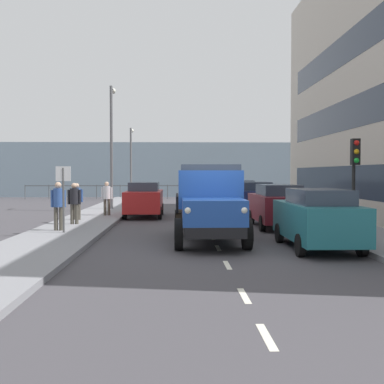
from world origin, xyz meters
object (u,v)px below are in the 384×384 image
Objects in this scene: lamp_post_promenade at (112,136)px; car_maroon_kerbside_1 at (277,205)px; car_red_oppositeside_0 at (144,199)px; pedestrian_couple_b at (107,196)px; car_navy_kerbside_2 at (254,198)px; truck_vintage_blue at (210,205)px; street_sign at (63,187)px; car_teal_kerbside_near at (317,218)px; pedestrian_by_lamp at (77,198)px; car_grey_kerbside_3 at (240,193)px; traffic_light_near at (355,164)px; lamp_post_far at (131,156)px; pedestrian_in_dark_coat at (58,202)px; pedestrian_near_railing at (74,200)px.

car_maroon_kerbside_1 is at bearing 130.77° from lamp_post_promenade.
pedestrian_couple_b is (1.74, 0.61, 0.20)m from car_red_oppositeside_0.
truck_vintage_blue is at bearing 74.19° from car_navy_kerbside_2.
street_sign is at bearing 73.76° from car_red_oppositeside_0.
car_teal_kerbside_near is at bearing 118.07° from car_red_oppositeside_0.
street_sign is (-0.50, 4.75, 0.61)m from pedestrian_by_lamp.
car_grey_kerbside_3 and car_red_oppositeside_0 have the same top height.
car_maroon_kerbside_1 is 2.73× the size of pedestrian_by_lamp.
lamp_post_promenade is at bearing -85.58° from pedestrian_couple_b.
pedestrian_couple_b is (7.37, 1.82, 0.20)m from car_navy_kerbside_2.
lamp_post_far reaches higher than traffic_light_near.
pedestrian_in_dark_coat is at bearing -24.60° from truck_vintage_blue.
lamp_post_far is (-0.02, -11.71, -0.69)m from lamp_post_promenade.
lamp_post_promenade is (7.73, -14.61, 3.38)m from car_teal_kerbside_near.
car_grey_kerbside_3 is 0.59× the size of lamp_post_promenade.
traffic_light_near reaches higher than street_sign.
truck_vintage_blue is 14.54m from lamp_post_promenade.
pedestrian_near_railing is 0.73× the size of street_sign.
car_navy_kerbside_2 is at bearing -90.00° from car_maroon_kerbside_1.
pedestrian_couple_b is (-0.98, -2.26, 0.02)m from pedestrian_by_lamp.
pedestrian_by_lamp is at bearing 48.99° from car_grey_kerbside_3.
street_sign is at bearing 61.32° from car_grey_kerbside_3.
traffic_light_near is (-2.11, -2.91, 1.58)m from car_teal_kerbside_near.
car_teal_kerbside_near is 8.42m from street_sign.
pedestrian_couple_b is 11.89m from traffic_light_near.
lamp_post_far is (7.71, -9.03, 2.69)m from car_grey_kerbside_3.
pedestrian_couple_b is at bearing -63.32° from truck_vintage_blue.
car_maroon_kerbside_1 is 8.60m from pedestrian_by_lamp.
pedestrian_near_railing is 1.03× the size of pedestrian_by_lamp.
pedestrian_in_dark_coat is at bearing -63.28° from street_sign.
pedestrian_near_railing reaches higher than pedestrian_by_lamp.
pedestrian_by_lamp is 0.70× the size of street_sign.
car_grey_kerbside_3 is 14.62m from traffic_light_near.
lamp_post_promenade is 11.73m from lamp_post_far.
lamp_post_far is (7.71, -26.32, 2.69)m from car_teal_kerbside_near.
car_navy_kerbside_2 is 5.76m from car_red_oppositeside_0.
street_sign is at bearing 94.52° from pedestrian_near_railing.
lamp_post_far is (0.34, -16.37, 2.49)m from pedestrian_couple_b.
pedestrian_in_dark_coat reaches higher than car_red_oppositeside_0.
car_red_oppositeside_0 is 2.43× the size of pedestrian_in_dark_coat.
pedestrian_near_railing is at bearing -85.48° from street_sign.
street_sign is (7.85, 8.83, 0.79)m from car_navy_kerbside_2.
traffic_light_near is (-2.11, 8.85, 1.58)m from car_navy_kerbside_2.
car_red_oppositeside_0 is 1.85× the size of street_sign.
traffic_light_near reaches higher than car_navy_kerbside_2.
truck_vintage_blue is 5.35m from car_maroon_kerbside_1.
pedestrian_couple_b is (4.39, -8.73, -0.08)m from truck_vintage_blue.
lamp_post_far reaches higher than pedestrian_near_railing.
street_sign is (7.85, -2.94, 0.79)m from car_teal_kerbside_near.
car_grey_kerbside_3 is 12.17m from lamp_post_far.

